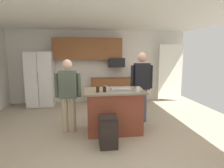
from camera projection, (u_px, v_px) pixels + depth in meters
floor at (108, 129)px, 4.47m from camera, size 7.04×7.04×0.00m
ceiling at (107, 14)px, 4.06m from camera, size 7.04×7.04×0.00m
back_wall at (99, 66)px, 7.00m from camera, size 6.40×0.10×2.60m
french_door_window_panel at (170, 72)px, 6.99m from camera, size 0.90×0.06×2.00m
cabinet_run_upper at (88, 49)px, 6.65m from camera, size 2.40×0.38×0.75m
cabinet_run_lower at (116, 90)px, 6.90m from camera, size 1.80×0.63×0.90m
refrigerator at (41, 79)px, 6.39m from camera, size 0.86×0.76×1.84m
microwave_over_range at (116, 63)px, 6.76m from camera, size 0.56×0.40×0.32m
kitchen_island at (114, 110)px, 4.31m from camera, size 1.33×0.89×0.96m
person_host_foreground at (68, 91)px, 4.19m from camera, size 0.57×0.22×1.64m
person_guest_left at (142, 82)px, 4.82m from camera, size 0.57×0.24×1.79m
tumbler_amber at (105, 89)px, 3.99m from camera, size 0.07×0.07×0.12m
mug_blue_stoneware at (105, 88)px, 4.11m from camera, size 0.13×0.09×0.11m
glass_dark_ale at (98, 89)px, 3.96m from camera, size 0.07×0.07×0.12m
mug_ceramic_white at (138, 89)px, 4.04m from camera, size 0.13×0.09×0.11m
serving_tray at (121, 89)px, 4.22m from camera, size 0.44×0.30×0.04m
trash_bin at (108, 132)px, 3.60m from camera, size 0.34×0.34×0.61m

